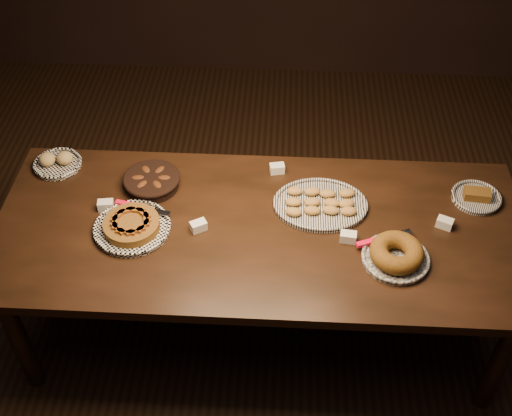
# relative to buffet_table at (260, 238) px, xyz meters

# --- Properties ---
(ground) EXTENTS (5.00, 5.00, 0.00)m
(ground) POSITION_rel_buffet_table_xyz_m (0.00, 0.00, -0.68)
(ground) COLOR black
(ground) RESTS_ON ground
(buffet_table) EXTENTS (2.40, 1.00, 0.75)m
(buffet_table) POSITION_rel_buffet_table_xyz_m (0.00, 0.00, 0.00)
(buffet_table) COLOR black
(buffet_table) RESTS_ON ground
(apple_tart_plate) EXTENTS (0.35, 0.35, 0.07)m
(apple_tart_plate) POSITION_rel_buffet_table_xyz_m (-0.57, -0.05, 0.10)
(apple_tart_plate) COLOR white
(apple_tart_plate) RESTS_ON buffet_table
(madeleine_platter) EXTENTS (0.43, 0.35, 0.05)m
(madeleine_platter) POSITION_rel_buffet_table_xyz_m (0.27, 0.15, 0.09)
(madeleine_platter) COLOR black
(madeleine_platter) RESTS_ON buffet_table
(bundt_cake_plate) EXTENTS (0.31, 0.31, 0.09)m
(bundt_cake_plate) POSITION_rel_buffet_table_xyz_m (0.58, -0.17, 0.11)
(bundt_cake_plate) COLOR black
(bundt_cake_plate) RESTS_ON buffet_table
(croissant_basket) EXTENTS (0.27, 0.27, 0.07)m
(croissant_basket) POSITION_rel_buffet_table_xyz_m (-0.53, 0.24, 0.11)
(croissant_basket) COLOR black
(croissant_basket) RESTS_ON buffet_table
(bread_roll_plate) EXTENTS (0.24, 0.24, 0.08)m
(bread_roll_plate) POSITION_rel_buffet_table_xyz_m (-1.02, 0.37, 0.10)
(bread_roll_plate) COLOR white
(bread_roll_plate) RESTS_ON buffet_table
(loaf_plate) EXTENTS (0.23, 0.23, 0.05)m
(loaf_plate) POSITION_rel_buffet_table_xyz_m (1.00, 0.23, 0.09)
(loaf_plate) COLOR black
(loaf_plate) RESTS_ON buffet_table
(tent_cards) EXTENTS (1.61, 0.50, 0.04)m
(tent_cards) POSITION_rel_buffet_table_xyz_m (0.06, 0.08, 0.10)
(tent_cards) COLOR white
(tent_cards) RESTS_ON buffet_table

